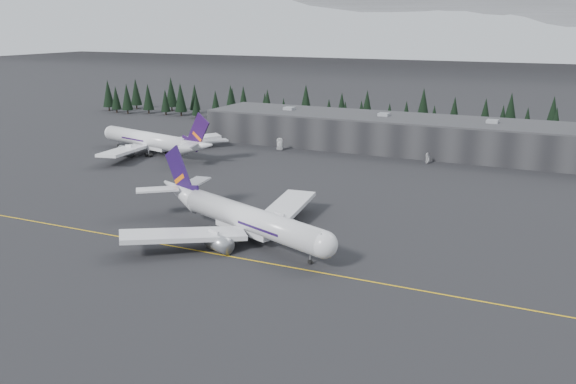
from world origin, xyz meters
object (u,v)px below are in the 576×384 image
at_px(jet_parked, 155,141).
at_px(gse_vehicle_a, 280,149).
at_px(gse_vehicle_b, 428,162).
at_px(jet_main, 238,216).
at_px(terminal, 409,134).

distance_m(jet_parked, gse_vehicle_a, 46.50).
xyz_separation_m(jet_parked, gse_vehicle_b, (94.12, 28.18, -4.35)).
height_order(jet_main, jet_parked, jet_main).
bearing_deg(jet_parked, jet_main, 151.88).
bearing_deg(jet_main, jet_parked, 159.22).
xyz_separation_m(jet_main, jet_parked, (-74.15, 67.62, -0.05)).
relative_size(jet_main, gse_vehicle_a, 12.23).
bearing_deg(gse_vehicle_a, gse_vehicle_b, -12.35).
bearing_deg(gse_vehicle_a, jet_main, -82.46).
distance_m(terminal, jet_parked, 94.61).
bearing_deg(gse_vehicle_b, terminal, -141.44).
distance_m(jet_main, gse_vehicle_b, 97.95).
bearing_deg(jet_parked, gse_vehicle_a, -130.13).
relative_size(jet_parked, gse_vehicle_b, 15.59).
bearing_deg(jet_main, gse_vehicle_b, 99.81).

